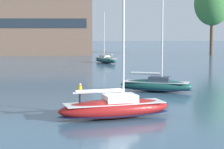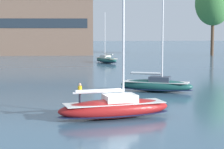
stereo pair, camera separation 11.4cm
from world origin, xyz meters
TOP-DOWN VIEW (x-y plane):
  - ground_plane at (0.00, 0.00)m, footprint 400.00×400.00m
  - waterfront_building at (-14.60, 87.43)m, footprint 31.27×15.24m
  - tree_shore_left at (32.17, 78.37)m, footprint 9.54×9.54m
  - sailboat_main at (0.02, 0.01)m, footprint 10.16×5.04m
  - sailboat_moored_near_marina at (2.55, 56.50)m, footprint 5.39×7.95m
  - sailboat_moored_mid_channel at (6.11, 14.74)m, footprint 9.09×5.48m

SIDE VIEW (x-z plane):
  - ground_plane at x=0.00m, z-range 0.00..0.00m
  - sailboat_moored_near_marina at x=2.55m, z-range -4.63..6.08m
  - sailboat_moored_mid_channel at x=6.11m, z-range -5.23..6.87m
  - sailboat_main at x=0.02m, z-range -5.81..7.64m
  - waterfront_building at x=-14.60m, z-range 0.04..16.37m
  - tree_shore_left at x=32.17m, z-range 3.93..23.57m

